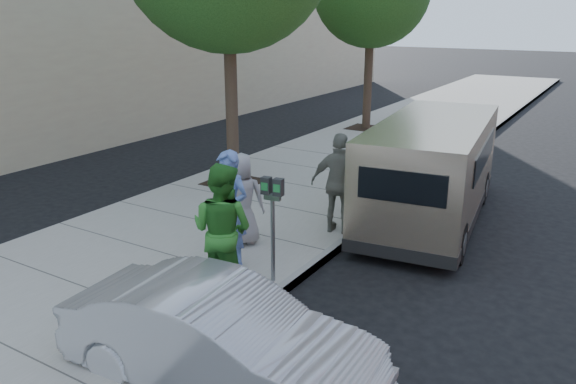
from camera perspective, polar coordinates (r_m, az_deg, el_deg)
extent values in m
plane|color=black|center=(10.19, -3.16, -5.05)|extent=(120.00, 120.00, 0.00)
cube|color=gray|center=(10.73, -7.59, -3.56)|extent=(5.00, 60.00, 0.15)
cube|color=gray|center=(9.48, 4.07, -6.39)|extent=(0.12, 60.00, 0.16)
cube|color=black|center=(13.25, -5.51, 1.04)|extent=(1.20, 1.20, 0.01)
cylinder|color=#38281E|center=(12.82, -5.77, 9.53)|extent=(0.28, 0.28, 3.96)
cube|color=black|center=(19.67, 7.92, 6.47)|extent=(1.20, 1.20, 0.01)
cylinder|color=#38281E|center=(19.41, 8.14, 11.56)|extent=(0.28, 0.28, 3.52)
cylinder|color=gray|center=(8.18, -1.55, -5.01)|extent=(0.06, 0.06, 1.26)
cube|color=gray|center=(7.94, -1.59, -0.51)|extent=(0.25, 0.09, 0.09)
cube|color=#2D2D30|center=(7.94, -2.22, 0.67)|extent=(0.15, 0.13, 0.25)
cube|color=#2D2D30|center=(7.85, -0.98, 0.49)|extent=(0.15, 0.13, 0.25)
cube|color=beige|center=(11.13, 14.37, 2.39)|extent=(2.42, 5.13, 1.82)
cube|color=beige|center=(13.83, 16.32, 3.24)|extent=(1.73, 0.70, 0.78)
cube|color=black|center=(8.70, 11.46, 0.51)|extent=(1.37, 0.19, 0.50)
cylinder|color=black|center=(13.02, 11.98, 1.32)|extent=(0.32, 0.72, 0.70)
cylinder|color=black|center=(12.80, 19.02, 0.43)|extent=(0.32, 0.72, 0.70)
cylinder|color=black|center=(9.93, 7.58, -3.65)|extent=(0.32, 0.72, 0.70)
cylinder|color=black|center=(9.63, 16.81, -4.98)|extent=(0.32, 0.72, 0.70)
imported|color=#A9ACB1|center=(6.28, -6.97, -14.63)|extent=(3.71, 1.54, 1.19)
imported|color=#5672B8|center=(8.61, -6.00, -1.82)|extent=(0.68, 0.45, 1.85)
imported|color=#2C7A28|center=(7.76, -6.68, -3.88)|extent=(0.99, 0.81, 1.90)
imported|color=gray|center=(9.50, -4.74, -0.74)|extent=(0.92, 0.83, 1.58)
imported|color=slate|center=(9.97, 5.29, 0.84)|extent=(1.13, 0.64, 1.81)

